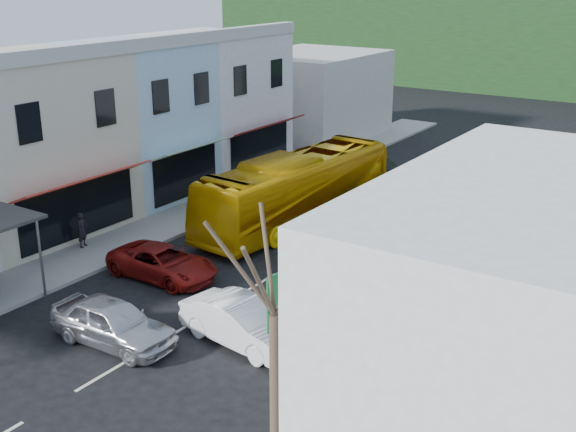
# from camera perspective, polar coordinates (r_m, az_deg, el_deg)

# --- Properties ---
(ground) EXTENTS (120.00, 120.00, 0.00)m
(ground) POSITION_cam_1_polar(r_m,az_deg,el_deg) (25.37, -7.63, -8.40)
(ground) COLOR black
(ground) RESTS_ON ground
(sidewalk_left) EXTENTS (3.00, 52.00, 0.15)m
(sidewalk_left) POSITION_cam_1_polar(r_m,az_deg,el_deg) (36.87, -6.26, 0.67)
(sidewalk_left) COLOR gray
(sidewalk_left) RESTS_ON ground
(sidewalk_right) EXTENTS (3.00, 52.00, 0.15)m
(sidewalk_right) POSITION_cam_1_polar(r_m,az_deg,el_deg) (30.08, 16.38, -4.35)
(sidewalk_right) COLOR gray
(sidewalk_right) RESTS_ON ground
(shopfront_row) EXTENTS (8.25, 30.00, 8.00)m
(shopfront_row) POSITION_cam_1_polar(r_m,az_deg,el_deg) (35.96, -17.82, 5.89)
(shopfront_row) COLOR silver
(shopfront_row) RESTS_ON ground
(distant_block_left) EXTENTS (8.00, 10.00, 6.00)m
(distant_block_left) POSITION_cam_1_polar(r_m,az_deg,el_deg) (52.17, 1.87, 9.50)
(distant_block_left) COLOR #B7B2A8
(distant_block_left) RESTS_ON ground
(bus) EXTENTS (3.34, 11.75, 3.10)m
(bus) POSITION_cam_1_polar(r_m,az_deg,el_deg) (34.24, 0.68, 1.93)
(bus) COLOR #DBA007
(bus) RESTS_ON ground
(car_silver) EXTENTS (4.46, 1.95, 1.40)m
(car_silver) POSITION_cam_1_polar(r_m,az_deg,el_deg) (24.25, -13.65, -8.30)
(car_silver) COLOR silver
(car_silver) RESTS_ON ground
(car_white) EXTENTS (4.61, 2.39, 1.40)m
(car_white) POSITION_cam_1_polar(r_m,az_deg,el_deg) (23.62, -3.60, -8.53)
(car_white) COLOR white
(car_white) RESTS_ON ground
(car_red) EXTENTS (4.61, 1.92, 1.40)m
(car_red) POSITION_cam_1_polar(r_m,az_deg,el_deg) (28.79, -9.88, -3.55)
(car_red) COLOR maroon
(car_red) RESTS_ON ground
(car_black_near) EXTENTS (4.64, 2.21, 1.40)m
(car_black_near) POSITION_cam_1_polar(r_m,az_deg,el_deg) (35.39, 11.04, 0.70)
(car_black_near) COLOR black
(car_black_near) RESTS_ON ground
(car_navy_mid) EXTENTS (4.53, 2.15, 1.40)m
(car_navy_mid) POSITION_cam_1_polar(r_m,az_deg,el_deg) (39.65, 13.69, 2.49)
(car_navy_mid) COLOR black
(car_navy_mid) RESTS_ON ground
(car_black_far) EXTENTS (4.56, 2.22, 1.40)m
(car_black_far) POSITION_cam_1_polar(r_m,az_deg,el_deg) (41.42, 6.92, 3.60)
(car_black_far) COLOR black
(car_black_far) RESTS_ON ground
(car_navy_far) EXTENTS (4.61, 2.14, 1.40)m
(car_navy_far) POSITION_cam_1_polar(r_m,az_deg,el_deg) (44.77, 16.87, 4.08)
(car_navy_far) COLOR black
(car_navy_far) RESTS_ON ground
(pedestrian_left) EXTENTS (0.57, 0.69, 1.70)m
(pedestrian_left) POSITION_cam_1_polar(r_m,az_deg,el_deg) (32.29, -15.96, -0.93)
(pedestrian_left) COLOR black
(pedestrian_left) RESTS_ON sidewalk_left
(direction_sign) EXTENTS (0.83, 2.08, 4.47)m
(direction_sign) POSITION_cam_1_polar(r_m,az_deg,el_deg) (19.49, 0.47, -9.72)
(direction_sign) COLOR #0F5B26
(direction_sign) RESTS_ON ground
(street_tree) EXTENTS (4.04, 4.04, 7.56)m
(street_tree) POSITION_cam_1_polar(r_m,az_deg,el_deg) (17.34, -1.06, -7.81)
(street_tree) COLOR #36291F
(street_tree) RESTS_ON ground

